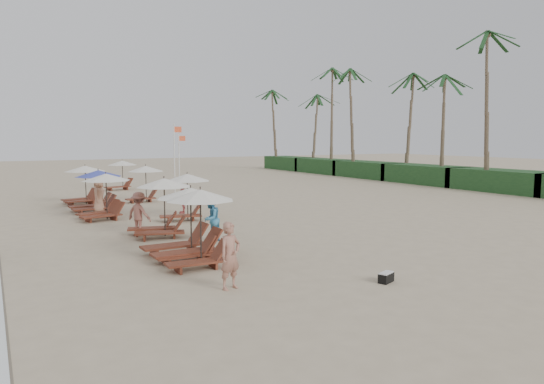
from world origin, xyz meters
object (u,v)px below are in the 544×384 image
lounger_station_0 (194,228)px  beachgoer_far_a (183,199)px  inland_station_0 (184,192)px  inland_station_2 (120,172)px  beachgoer_mid_a (211,219)px  lounger_station_2 (159,208)px  beachgoer_near (230,256)px  lounger_station_5 (82,184)px  lounger_station_4 (94,191)px  inland_station_1 (144,178)px  flag_pole_near (175,156)px  lounger_station_1 (183,225)px  duffel_bag (386,277)px  beachgoer_far_b (99,196)px  lounger_station_3 (102,196)px  beachgoer_mid_b (139,213)px

lounger_station_0 → beachgoer_far_a: bearing=72.5°
lounger_station_0 → inland_station_0: (2.69, 8.46, 0.17)m
inland_station_2 → beachgoer_mid_a: (-1.46, -21.45, -0.50)m
lounger_station_2 → beachgoer_near: 7.89m
lounger_station_5 → lounger_station_4: bearing=-89.9°
inland_station_1 → inland_station_2: size_ratio=0.94×
lounger_station_4 → flag_pole_near: size_ratio=0.56×
lounger_station_2 → beachgoer_mid_a: bearing=-55.7°
lounger_station_4 → beachgoer_near: lounger_station_4 is taller
lounger_station_1 → duffel_bag: size_ratio=4.88×
inland_station_2 → beachgoer_far_a: 13.91m
beachgoer_far_b → inland_station_2: bearing=12.0°
beachgoer_far_a → inland_station_0: bearing=5.4°
lounger_station_1 → flag_pole_near: flag_pole_near is taller
lounger_station_3 → lounger_station_5: (0.11, 6.59, 0.07)m
lounger_station_0 → beachgoer_near: bearing=-91.0°
beachgoer_mid_b → lounger_station_3: bearing=-25.8°
flag_pole_near → lounger_station_2: bearing=-111.0°
lounger_station_1 → inland_station_2: bearing=82.2°
beachgoer_far_b → beachgoer_near: bearing=-148.6°
lounger_station_5 → inland_station_2: 8.26m
lounger_station_0 → beachgoer_far_b: (-0.50, 12.70, -0.25)m
beachgoer_mid_a → inland_station_1: bearing=-135.6°
lounger_station_5 → beachgoer_mid_a: size_ratio=1.51×
lounger_station_2 → inland_station_1: lounger_station_2 is taller
inland_station_1 → flag_pole_near: bearing=44.8°
inland_station_1 → beachgoer_mid_a: inland_station_1 is taller
beachgoer_mid_a → lounger_station_4: bearing=-117.8°
lounger_station_1 → beachgoer_far_b: 11.39m
duffel_bag → lounger_station_2: bearing=110.4°
inland_station_1 → beachgoer_far_a: inland_station_1 is taller
beachgoer_near → flag_pole_near: 22.98m
lounger_station_1 → beachgoer_far_a: 9.90m
lounger_station_1 → duffel_bag: bearing=-55.5°
beachgoer_far_a → beachgoer_far_b: bearing=-95.1°
lounger_station_1 → lounger_station_5: size_ratio=1.03×
lounger_station_1 → lounger_station_3: (-0.81, 9.37, 0.09)m
lounger_station_2 → lounger_station_4: size_ratio=0.93×
beachgoer_far_b → beachgoer_mid_a: bearing=-136.7°
lounger_station_3 → inland_station_1: 6.76m
lounger_station_4 → inland_station_0: bearing=-56.4°
inland_station_1 → beachgoer_far_b: bearing=-132.4°
lounger_station_0 → beachgoer_far_b: bearing=92.3°
lounger_station_2 → beachgoer_near: (-0.49, -7.87, -0.27)m
beachgoer_far_b → flag_pole_near: (6.40, 6.70, 1.77)m
lounger_station_2 → lounger_station_5: 12.18m
lounger_station_1 → beachgoer_near: lounger_station_1 is taller
beachgoer_far_b → duffel_bag: (4.43, -16.97, -0.80)m
lounger_station_5 → inland_station_2: bearing=61.9°
duffel_bag → beachgoer_mid_b: bearing=111.6°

